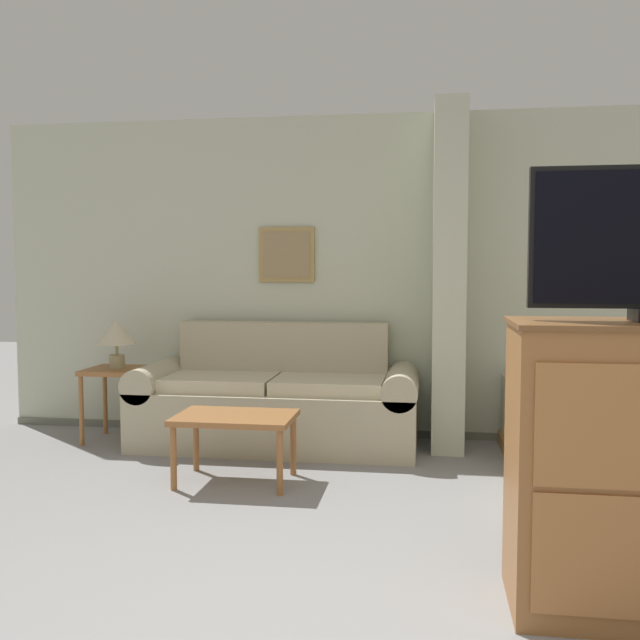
{
  "coord_description": "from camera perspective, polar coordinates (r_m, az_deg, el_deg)",
  "views": [
    {
      "loc": [
        0.4,
        -2.26,
        1.37
      ],
      "look_at": [
        -0.27,
        2.1,
        1.05
      ],
      "focal_mm": 40.0,
      "sensor_mm": 36.0,
      "label": 1
    }
  ],
  "objects": [
    {
      "name": "couch",
      "position": [
        5.55,
        -3.47,
        -6.57
      ],
      "size": [
        2.17,
        0.84,
        0.94
      ],
      "color": "#B7AD8E",
      "rests_on": "ground_plane"
    },
    {
      "name": "table_lamp",
      "position": [
        5.86,
        -15.98,
        -1.13
      ],
      "size": [
        0.31,
        0.31,
        0.38
      ],
      "color": "tan",
      "rests_on": "side_table"
    },
    {
      "name": "wall_partition_pillar",
      "position": [
        5.47,
        10.26,
        3.35
      ],
      "size": [
        0.24,
        0.56,
        2.6
      ],
      "color": "beige",
      "rests_on": "ground_plane"
    },
    {
      "name": "bed",
      "position": [
        5.01,
        23.4,
        -8.73
      ],
      "size": [
        1.43,
        1.98,
        0.55
      ],
      "color": "#996033",
      "rests_on": "ground_plane"
    },
    {
      "name": "coffee_table",
      "position": [
        4.62,
        -6.8,
        -8.17
      ],
      "size": [
        0.75,
        0.51,
        0.44
      ],
      "color": "#996033",
      "rests_on": "ground_plane"
    },
    {
      "name": "side_table",
      "position": [
        5.9,
        -15.91,
        -4.63
      ],
      "size": [
        0.47,
        0.47,
        0.58
      ],
      "color": "#996033",
      "rests_on": "ground_plane"
    },
    {
      "name": "wall_back",
      "position": [
        5.83,
        4.74,
        3.39
      ],
      "size": [
        6.35,
        0.16,
        2.6
      ],
      "color": "beige",
      "rests_on": "ground_plane"
    }
  ]
}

